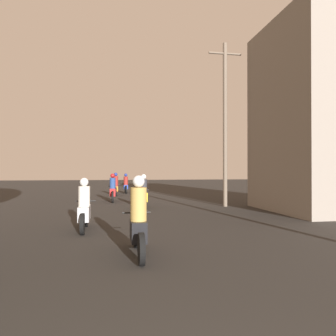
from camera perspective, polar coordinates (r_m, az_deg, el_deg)
motorcycle_black at (r=6.63m, az=-5.19°, el=-9.56°), size 0.60×1.95×1.60m
motorcycle_silver at (r=9.62m, az=-14.37°, el=-7.01°), size 0.60×1.89×1.50m
motorcycle_yellow at (r=15.06m, az=-4.29°, el=-4.57°), size 0.60×1.89×1.54m
motorcycle_red at (r=18.17m, az=-9.63°, el=-3.87°), size 0.60×1.92×1.54m
motorcycle_orange at (r=22.63m, az=-9.10°, el=-3.16°), size 0.60×1.92×1.57m
motorcycle_blue at (r=25.06m, az=-7.37°, el=-2.99°), size 0.60×1.90×1.49m
building_right_near at (r=15.57m, az=26.17°, el=7.98°), size 5.03×5.16×7.94m
utility_pole_far at (r=15.95m, az=9.91°, el=8.05°), size 1.60×0.20×7.78m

